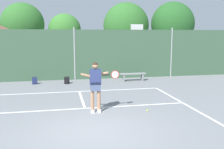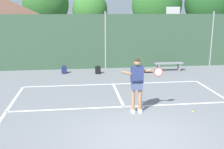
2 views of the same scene
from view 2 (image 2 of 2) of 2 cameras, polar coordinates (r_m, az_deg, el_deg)
The scene contains 10 objects.
ground_plane at distance 7.64m, azimuth 5.63°, elevation -13.25°, with size 120.00×120.00×0.00m, color slate.
court_markings at distance 8.20m, azimuth 4.63°, elevation -11.21°, with size 8.30×11.10×0.01m.
chainlink_fence at distance 15.82m, azimuth -1.38°, elevation 6.92°, with size 26.09×0.09×3.29m.
basketball_hoop at distance 18.35m, azimuth 12.53°, elevation 9.87°, with size 0.90×0.67×3.55m.
treeline_backdrop at distance 27.31m, azimuth -1.53°, elevation 14.59°, with size 27.82×4.52×6.49m.
tennis_player at distance 9.07m, azimuth 5.35°, elevation -1.30°, with size 1.44×0.26×1.85m.
tennis_ball at distance 9.72m, azimuth 16.69°, elevation -7.48°, with size 0.07×0.07×0.07m, color #CCE033.
backpack_navy at distance 14.97m, azimuth -10.04°, elevation 0.96°, with size 0.29×0.26×0.46m.
backpack_black at distance 14.72m, azimuth -2.99°, elevation 0.93°, with size 0.31×0.28×0.46m.
courtside_bench at distance 15.57m, azimuth 11.89°, elevation 2.00°, with size 1.60×0.36×0.48m.
Camera 2 is at (-1.56, -6.62, 3.46)m, focal length 43.45 mm.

